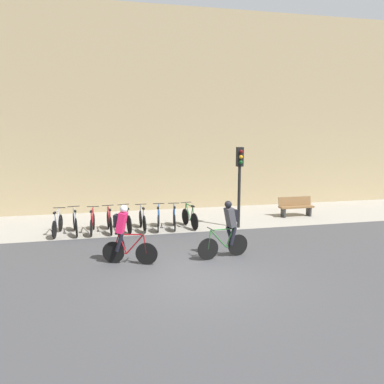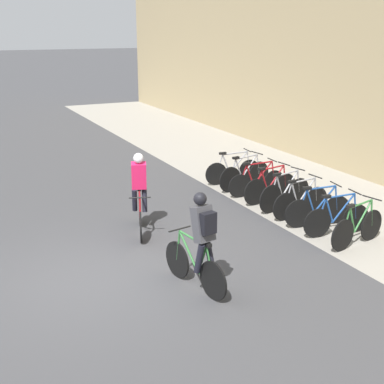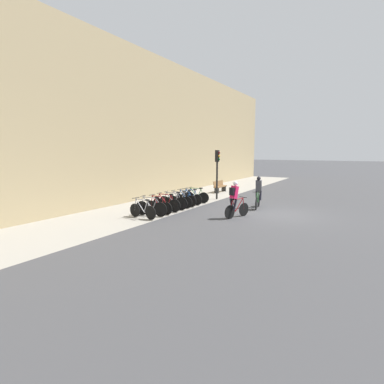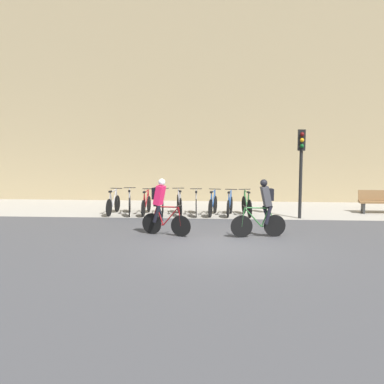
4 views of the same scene
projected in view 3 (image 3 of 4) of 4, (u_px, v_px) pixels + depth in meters
ground at (278, 214)px, 15.18m from camera, size 200.00×200.00×0.00m
kerb_strip at (169, 203)px, 18.61m from camera, size 44.00×4.50×0.01m
building_facade at (136, 126)px, 19.26m from camera, size 44.00×0.60×9.65m
cyclist_pink at (235, 198)px, 14.22m from camera, size 1.58×0.66×1.77m
cyclist_grey at (258, 191)px, 16.86m from camera, size 1.69×0.55×1.78m
parked_bike_0 at (143, 210)px, 14.20m from camera, size 0.46×1.70×0.96m
parked_bike_1 at (151, 208)px, 14.75m from camera, size 0.46×1.74×0.99m
parked_bike_2 at (159, 206)px, 15.29m from camera, size 0.46×1.69×0.95m
parked_bike_3 at (166, 204)px, 15.83m from camera, size 0.46×1.68×0.98m
parked_bike_4 at (173, 202)px, 16.38m from camera, size 0.48×1.68×0.99m
parked_bike_5 at (179, 201)px, 16.92m from camera, size 0.46×1.63×0.97m
parked_bike_6 at (185, 199)px, 17.46m from camera, size 0.46×1.63×0.97m
parked_bike_7 at (191, 198)px, 18.01m from camera, size 0.46×1.61×0.96m
parked_bike_8 at (196, 196)px, 18.55m from camera, size 0.48×1.61×0.97m
traffic_light_pole at (217, 165)px, 19.70m from camera, size 0.26×0.30×3.25m
bench at (220, 186)px, 23.38m from camera, size 1.60×0.44×0.89m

